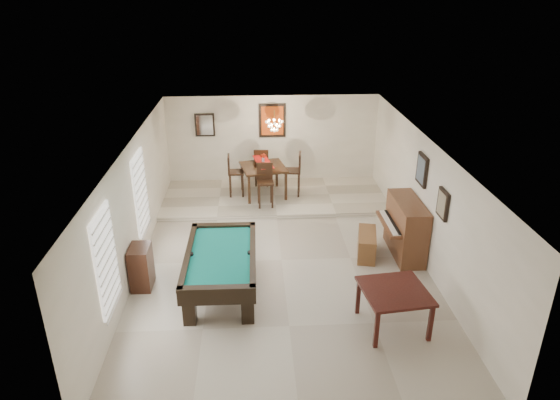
{
  "coord_description": "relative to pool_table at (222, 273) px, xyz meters",
  "views": [
    {
      "loc": [
        -0.56,
        -9.29,
        5.53
      ],
      "look_at": [
        0.0,
        0.6,
        1.15
      ],
      "focal_mm": 32.0,
      "sensor_mm": 36.0,
      "label": 1
    }
  ],
  "objects": [
    {
      "name": "wall_right",
      "position": [
        4.22,
        1.09,
        0.89
      ],
      "size": [
        0.04,
        9.0,
        2.6
      ],
      "primitive_type": "cube",
      "color": "silver",
      "rests_on": "ground_plane"
    },
    {
      "name": "ground_plane",
      "position": [
        1.22,
        1.09,
        -0.42
      ],
      "size": [
        6.0,
        9.0,
        0.02
      ],
      "primitive_type": "cube",
      "color": "beige"
    },
    {
      "name": "dining_step",
      "position": [
        1.22,
        4.34,
        -0.35
      ],
      "size": [
        6.0,
        2.5,
        0.12
      ],
      "primitive_type": "cube",
      "color": "beige",
      "rests_on": "ground_plane"
    },
    {
      "name": "pool_table",
      "position": [
        0.0,
        0.0,
        0.0
      ],
      "size": [
        1.33,
        2.44,
        0.81
      ],
      "primitive_type": null,
      "rotation": [
        0.0,
        0.0,
        -0.01
      ],
      "color": "black",
      "rests_on": "ground_plane"
    },
    {
      "name": "dining_table",
      "position": [
        0.92,
        4.42,
        0.19
      ],
      "size": [
        1.34,
        1.34,
        0.94
      ],
      "primitive_type": null,
      "rotation": [
        0.0,
        0.0,
        0.2
      ],
      "color": "black",
      "rests_on": "dining_step"
    },
    {
      "name": "square_table",
      "position": [
        3.0,
        -1.25,
        -0.03
      ],
      "size": [
        1.2,
        1.2,
        0.74
      ],
      "primitive_type": null,
      "rotation": [
        0.0,
        0.0,
        0.12
      ],
      "color": "black",
      "rests_on": "ground_plane"
    },
    {
      "name": "chandelier",
      "position": [
        1.22,
        4.29,
        1.79
      ],
      "size": [
        0.44,
        0.44,
        0.6
      ],
      "primitive_type": null,
      "color": "#FFE5B2",
      "rests_on": "ceiling"
    },
    {
      "name": "dining_chair_west",
      "position": [
        0.18,
        4.45,
        0.28
      ],
      "size": [
        0.43,
        0.43,
        1.14
      ],
      "primitive_type": null,
      "rotation": [
        0.0,
        0.0,
        1.59
      ],
      "color": "black",
      "rests_on": "dining_step"
    },
    {
      "name": "wall_back",
      "position": [
        1.22,
        5.59,
        0.89
      ],
      "size": [
        6.0,
        0.04,
        2.6
      ],
      "primitive_type": "cube",
      "color": "silver",
      "rests_on": "ground_plane"
    },
    {
      "name": "window_left_rear",
      "position": [
        -1.75,
        1.69,
        0.99
      ],
      "size": [
        0.06,
        1.0,
        1.7
      ],
      "primitive_type": "cube",
      "color": "white",
      "rests_on": "wall_left"
    },
    {
      "name": "dining_chair_east",
      "position": [
        1.7,
        4.38,
        0.31
      ],
      "size": [
        0.49,
        0.49,
        1.19
      ],
      "primitive_type": null,
      "rotation": [
        0.0,
        0.0,
        -1.69
      ],
      "color": "black",
      "rests_on": "dining_step"
    },
    {
      "name": "upright_piano",
      "position": [
        3.78,
        1.24,
        0.22
      ],
      "size": [
        0.84,
        1.49,
        1.24
      ],
      "primitive_type": null,
      "color": "brown",
      "rests_on": "ground_plane"
    },
    {
      "name": "right_picture_upper",
      "position": [
        4.18,
        1.39,
        1.49
      ],
      "size": [
        0.06,
        0.55,
        0.65
      ],
      "primitive_type": "cube",
      "color": "slate",
      "rests_on": "wall_right"
    },
    {
      "name": "flower_vase",
      "position": [
        0.92,
        4.42,
        0.78
      ],
      "size": [
        0.18,
        0.18,
        0.24
      ],
      "primitive_type": null,
      "rotation": [
        0.0,
        0.0,
        -0.32
      ],
      "color": "#AD250E",
      "rests_on": "dining_table"
    },
    {
      "name": "back_painting",
      "position": [
        1.22,
        5.55,
        1.49
      ],
      "size": [
        0.75,
        0.06,
        0.95
      ],
      "primitive_type": "cube",
      "color": "#D84C14",
      "rests_on": "wall_back"
    },
    {
      "name": "window_left_front",
      "position": [
        -1.75,
        -1.11,
        0.99
      ],
      "size": [
        0.06,
        1.0,
        1.7
      ],
      "primitive_type": "cube",
      "color": "white",
      "rests_on": "wall_left"
    },
    {
      "name": "ceiling",
      "position": [
        1.22,
        1.09,
        2.19
      ],
      "size": [
        6.0,
        9.0,
        0.04
      ],
      "primitive_type": "cube",
      "color": "white",
      "rests_on": "wall_back"
    },
    {
      "name": "back_mirror",
      "position": [
        -0.68,
        5.55,
        1.39
      ],
      "size": [
        0.55,
        0.06,
        0.65
      ],
      "primitive_type": "cube",
      "color": "white",
      "rests_on": "wall_back"
    },
    {
      "name": "dining_chair_south",
      "position": [
        0.95,
        3.68,
        0.28
      ],
      "size": [
        0.44,
        0.44,
        1.12
      ],
      "primitive_type": null,
      "rotation": [
        0.0,
        0.0,
        0.05
      ],
      "color": "black",
      "rests_on": "dining_step"
    },
    {
      "name": "apothecary_chest",
      "position": [
        -1.56,
        0.25,
        0.03
      ],
      "size": [
        0.39,
        0.58,
        0.87
      ],
      "primitive_type": "cube",
      "color": "black",
      "rests_on": "ground_plane"
    },
    {
      "name": "wall_front",
      "position": [
        1.22,
        -3.41,
        0.89
      ],
      "size": [
        6.0,
        0.04,
        2.6
      ],
      "primitive_type": "cube",
      "color": "silver",
      "rests_on": "ground_plane"
    },
    {
      "name": "piano_bench",
      "position": [
        3.08,
        1.2,
        -0.14
      ],
      "size": [
        0.56,
        1.02,
        0.53
      ],
      "primitive_type": "cube",
      "rotation": [
        0.0,
        0.0,
        -0.21
      ],
      "color": "brown",
      "rests_on": "ground_plane"
    },
    {
      "name": "right_picture_lower",
      "position": [
        4.18,
        0.09,
        1.29
      ],
      "size": [
        0.06,
        0.45,
        0.55
      ],
      "primitive_type": "cube",
      "color": "gray",
      "rests_on": "wall_right"
    },
    {
      "name": "dining_chair_north",
      "position": [
        0.89,
        5.17,
        0.26
      ],
      "size": [
        0.44,
        0.44,
        1.1
      ],
      "primitive_type": null,
      "rotation": [
        0.0,
        0.0,
        3.04
      ],
      "color": "black",
      "rests_on": "dining_step"
    },
    {
      "name": "wall_left",
      "position": [
        -1.78,
        1.09,
        0.89
      ],
      "size": [
        0.04,
        9.0,
        2.6
      ],
      "primitive_type": "cube",
      "color": "silver",
      "rests_on": "ground_plane"
    }
  ]
}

